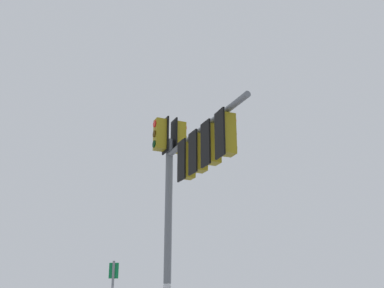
# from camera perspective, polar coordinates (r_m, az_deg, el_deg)

# --- Properties ---
(signal_mast_assembly) EXTENTS (3.31, 3.70, 7.03)m
(signal_mast_assembly) POSITION_cam_1_polar(r_m,az_deg,el_deg) (11.30, -0.80, -3.78)
(signal_mast_assembly) COLOR slate
(signal_mast_assembly) RESTS_ON ground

